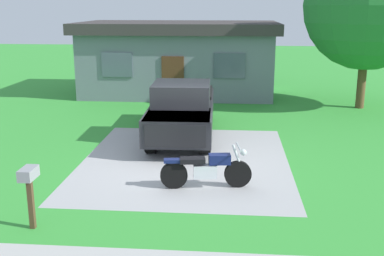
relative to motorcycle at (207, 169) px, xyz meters
name	(u,v)px	position (x,y,z in m)	size (l,w,h in m)	color
ground_plane	(185,161)	(-0.71, 2.00, -0.47)	(80.00, 80.00, 0.00)	green
driveway_pad	(185,161)	(-0.71, 2.00, -0.47)	(5.81, 7.01, 0.01)	#A3A3A3
motorcycle	(207,169)	(0.00, 0.00, 0.00)	(2.21, 0.70, 1.09)	black
pickup_truck	(183,109)	(-1.05, 4.55, 0.48)	(2.17, 5.68, 1.90)	black
mailbox	(29,182)	(-3.32, -2.45, 0.51)	(0.26, 0.48, 1.26)	#4C3823
shade_tree	(369,5)	(6.09, 9.78, 3.81)	(5.29, 5.29, 6.94)	brown
neighbor_house	(179,57)	(-2.07, 12.70, 1.32)	(9.60, 5.60, 3.50)	slate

